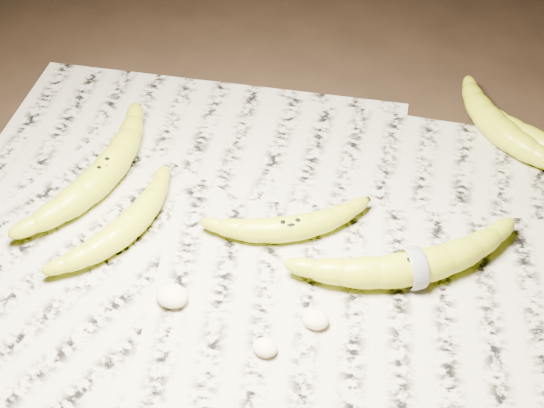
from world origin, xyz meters
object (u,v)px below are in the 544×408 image
(banana_left_a, at_px, (104,172))
(banana_center, at_px, (290,226))
(banana_taped, at_px, (414,266))
(banana_upper_b, at_px, (498,126))
(banana_left_b, at_px, (127,225))

(banana_left_a, distance_m, banana_center, 0.25)
(banana_left_a, bearing_deg, banana_taped, -86.93)
(banana_upper_b, bearing_deg, banana_center, -83.35)
(banana_center, xyz_separation_m, banana_upper_b, (0.22, 0.26, 0.00))
(banana_left_a, xyz_separation_m, banana_upper_b, (0.47, 0.24, -0.00))
(banana_left_b, xyz_separation_m, banana_taped, (0.33, 0.03, 0.00))
(banana_taped, distance_m, banana_upper_b, 0.29)
(banana_center, height_order, banana_upper_b, banana_upper_b)
(banana_left_b, relative_size, banana_taped, 0.74)
(banana_left_b, distance_m, banana_taped, 0.34)
(banana_taped, height_order, banana_upper_b, banana_taped)
(banana_center, bearing_deg, banana_taped, -35.11)
(banana_left_b, relative_size, banana_upper_b, 0.95)
(banana_left_b, bearing_deg, banana_taped, -66.21)
(banana_center, distance_m, banana_upper_b, 0.34)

